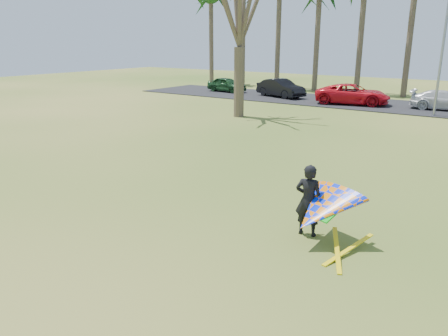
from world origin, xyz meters
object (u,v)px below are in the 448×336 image
Objects in this scene: streetlight at (446,42)px; car_0 at (227,85)px; car_1 at (281,88)px; car_2 at (352,94)px; kite_flyer at (320,208)px; car_3 at (445,100)px.

car_0 is at bearing 169.66° from streetlight.
car_1 is 0.84× the size of car_2.
car_2 is at bearing -78.25° from car_1.
streetlight is 1.52× the size of car_2.
kite_flyer reaches higher than car_0.
streetlight is 2.10× the size of car_0.
car_0 is 0.72× the size of car_2.
car_1 is (5.82, -0.57, 0.08)m from car_0.
kite_flyer is (1.10, -23.59, 0.15)m from car_3.
car_1 is at bearing -90.39° from car_0.
streetlight reaches higher than kite_flyer.
car_2 is 6.13m from car_3.
car_1 is 27.08m from kite_flyer.
car_2 is 1.19× the size of car_3.
car_0 is 5.85m from car_1.
car_3 is at bearing 90.52° from streetlight.
streetlight reaches higher than car_0.
streetlight is at bearing 177.03° from car_3.
kite_flyer is (13.48, -23.48, 0.06)m from car_1.
streetlight is 1.81× the size of car_3.
car_3 is at bearing -86.24° from car_0.
kite_flyer is at bearing -174.75° from car_2.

